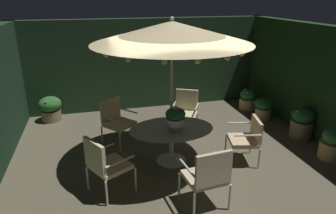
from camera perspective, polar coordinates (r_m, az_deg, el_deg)
name	(u,v)px	position (r m, az deg, el deg)	size (l,w,h in m)	color
ground_plane	(177,159)	(6.41, 1.74, -9.60)	(7.22, 6.91, 0.02)	brown
hedge_backdrop_rear	(146,64)	(8.98, -4.09, 8.03)	(7.22, 0.30, 2.56)	#1E3520
hedge_backdrop_right	(330,87)	(7.57, 27.95, 3.34)	(0.30, 6.91, 2.56)	#1B3717
patio_dining_table	(171,134)	(6.02, 0.64, -5.13)	(1.66, 1.22, 0.74)	beige
patio_umbrella	(172,32)	(5.47, 0.72, 13.70)	(2.86, 2.86, 2.83)	silver
centerpiece_planter	(175,117)	(5.73, 1.39, -1.79)	(0.38, 0.38, 0.50)	silver
patio_chair_north	(116,118)	(6.95, -9.67, -2.04)	(0.84, 0.84, 1.02)	silver
patio_chair_northeast	(105,162)	(5.20, -11.74, -10.08)	(0.83, 0.83, 1.03)	beige
patio_chair_east	(208,174)	(4.81, 7.46, -12.34)	(0.71, 0.66, 1.05)	silver
patio_chair_southeast	(248,136)	(6.28, 14.61, -5.33)	(0.69, 0.74, 0.91)	silver
patio_chair_south	(186,109)	(7.40, 3.31, -0.31)	(0.78, 0.77, 1.02)	silver
potted_plant_left_near	(333,144)	(7.09, 28.36, -6.15)	(0.51, 0.51, 0.65)	tan
potted_plant_left_far	(248,99)	(9.26, 14.63, 1.46)	(0.48, 0.48, 0.59)	tan
potted_plant_right_near	(263,108)	(8.59, 17.33, -0.12)	(0.47, 0.47, 0.60)	tan
potted_plant_back_center	(302,122)	(7.80, 23.72, -2.55)	(0.53, 0.53, 0.74)	#806853
potted_plant_front_corner	(51,108)	(8.67, -21.01, -0.18)	(0.58, 0.58, 0.66)	#836C55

